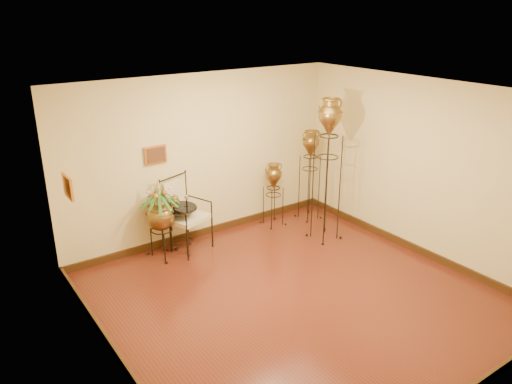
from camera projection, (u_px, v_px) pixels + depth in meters
ground at (295, 297)px, 6.90m from camera, size 5.00×5.00×0.00m
room_shell at (298, 179)px, 6.30m from camera, size 5.02×5.02×2.81m
amphora_tall at (327, 169)px, 8.24m from camera, size 0.53×0.53×2.45m
amphora_mid at (310, 174)px, 9.19m from camera, size 0.44×0.44×1.71m
amphora_short at (273, 194)px, 9.00m from camera, size 0.48×0.48×1.18m
planter_urn at (160, 213)px, 7.76m from camera, size 0.77×0.77×1.35m
armchair at (187, 215)px, 8.05m from camera, size 0.86×0.83×1.22m
side_table at (181, 228)px, 8.07m from camera, size 0.68×0.68×0.98m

